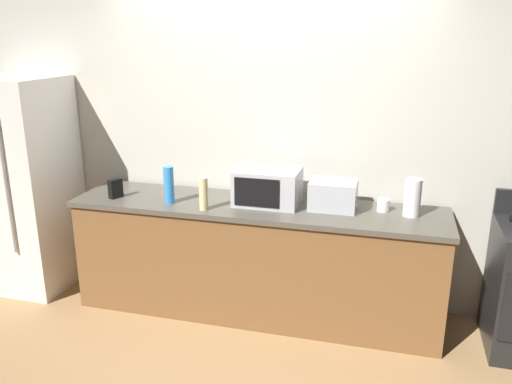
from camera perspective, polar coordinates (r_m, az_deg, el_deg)
The scene contains 11 objects.
ground_plane at distance 3.98m, azimuth -1.56°, elevation -15.59°, with size 8.00×8.00×0.00m, color #A87F51.
back_wall at distance 4.21m, azimuth 1.46°, elevation 6.16°, with size 6.40×0.10×2.70m, color beige.
counter_run at distance 4.10m, azimuth -0.00°, elevation -7.34°, with size 2.84×0.64×0.90m.
refrigerator at distance 4.87m, azimuth -24.00°, elevation 0.74°, with size 0.72×0.73×1.80m.
microwave at distance 3.92m, azimuth 1.27°, elevation 0.60°, with size 0.48×0.35×0.27m.
toaster_oven at distance 3.86m, azimuth 8.42°, elevation -0.33°, with size 0.34×0.26×0.21m, color #B7BABF.
paper_towel_roll at distance 3.82m, azimuth 16.72°, elevation -0.59°, with size 0.12×0.12×0.27m, color white.
cordless_phone at distance 4.23m, azimuth -15.09°, elevation 0.39°, with size 0.05×0.11×0.15m, color black.
bottle_hand_soap at distance 3.81m, azimuth -5.75°, elevation -0.19°, with size 0.07×0.07×0.24m, color beige.
bottle_spray_cleaner at distance 3.99m, azimuth -9.48°, elevation 0.76°, with size 0.08×0.08×0.28m, color #338CE5.
mug_white at distance 3.90m, azimuth 13.71°, elevation -1.39°, with size 0.09×0.09×0.09m, color white.
Camera 1 is at (0.97, -3.20, 2.16)m, focal length 36.63 mm.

